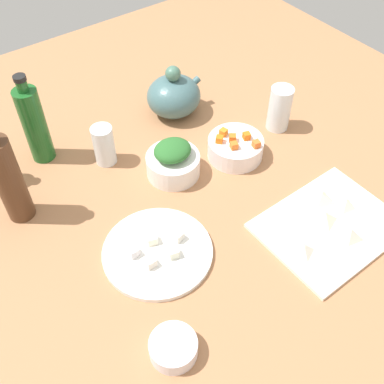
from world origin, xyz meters
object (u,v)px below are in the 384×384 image
bowl_small_side (173,348)px  bottle_1 (8,179)px  bowl_carrots (235,148)px  bowl_greens (173,165)px  teapot (174,95)px  drinking_glass_0 (280,108)px  drinking_glass_1 (104,145)px  plate_tofu (158,252)px  cutting_board (329,226)px  bottle_0 (34,124)px

bowl_small_side → bottle_1: bottle_1 is taller
bowl_carrots → bowl_greens: bearing=165.8°
teapot → drinking_glass_0: teapot is taller
drinking_glass_0 → drinking_glass_1: drinking_glass_0 is taller
plate_tofu → teapot: bearing=51.0°
plate_tofu → bowl_carrots: 37.84cm
plate_tofu → drinking_glass_1: drinking_glass_1 is taller
drinking_glass_0 → plate_tofu: bearing=-162.3°
drinking_glass_0 → bowl_small_side: bearing=-148.9°
teapot → bottle_1: (-52.43, -10.73, 6.16)cm
bowl_carrots → cutting_board: bearing=-86.6°
bowl_carrots → bottle_1: bottle_1 is taller
bowl_carrots → drinking_glass_1: size_ratio=1.33×
plate_tofu → bowl_greens: bearing=47.3°
cutting_board → bottle_1: bearing=140.3°
bowl_greens → bowl_small_side: bearing=-124.7°
bottle_0 → bottle_1: bottle_1 is taller
bowl_small_side → drinking_glass_0: (62.70, 37.80, 4.63)cm
drinking_glass_0 → bowl_carrots: bearing=-173.0°
bottle_1 → drinking_glass_0: bottle_1 is taller
bottle_1 → drinking_glass_1: size_ratio=2.53×
bottle_0 → drinking_glass_0: 66.32cm
plate_tofu → bottle_0: (-7.24, 45.13, 10.59)cm
plate_tofu → teapot: teapot is taller
bowl_carrots → bottle_1: size_ratio=0.53×
bowl_small_side → plate_tofu: bearing=64.2°
drinking_glass_1 → teapot: bearing=13.6°
bottle_0 → drinking_glass_0: size_ratio=1.94×
plate_tofu → teapot: size_ratio=1.43×
plate_tofu → bowl_carrots: bearing=22.7°
bowl_small_side → drinking_glass_1: (15.75, 54.47, 3.66)cm
teapot → drinking_glass_1: teapot is taller
plate_tofu → bowl_small_side: size_ratio=2.66×
bottle_0 → drinking_glass_0: bottle_0 is taller
bowl_greens → bottle_1: size_ratio=0.49×
cutting_board → bowl_carrots: bowl_carrots is taller
bowl_greens → teapot: size_ratio=0.80×
teapot → bowl_greens: bearing=-125.4°
drinking_glass_0 → cutting_board: bearing=-114.4°
plate_tofu → bowl_small_side: bearing=-115.8°
bowl_carrots → drinking_glass_0: bearing=7.0°
cutting_board → bowl_carrots: size_ratio=2.13×
plate_tofu → bowl_greens: 25.93cm
teapot → bottle_0: 40.29cm
cutting_board → drinking_glass_1: 60.29cm
plate_tofu → bowl_small_side: bowl_small_side is taller
bowl_greens → bottle_0: (-24.73, 26.14, 8.24)cm
cutting_board → bowl_greens: (-19.30, 36.86, 2.46)cm
bottle_0 → drinking_glass_0: bearing=-25.4°
bottle_1 → plate_tofu: bearing=-55.6°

